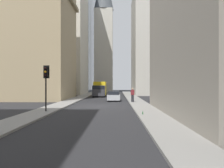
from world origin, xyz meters
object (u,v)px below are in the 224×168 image
pedestrian (133,94)px  discarded_bottle (143,113)px  delivery_truck (100,89)px  traffic_light_foreground (46,77)px  sedan_silver (114,96)px

pedestrian → discarded_bottle: 12.51m
delivery_truck → traffic_light_foreground: (-25.53, 2.79, 1.53)m
sedan_silver → pedestrian: bearing=-149.6°
sedan_silver → pedestrian: size_ratio=2.39×
delivery_truck → pedestrian: bearing=-161.0°
traffic_light_foreground → discarded_bottle: (-2.13, -7.98, -2.75)m
traffic_light_foreground → pedestrian: bearing=-37.8°
sedan_silver → discarded_bottle: sedan_silver is taller
traffic_light_foreground → discarded_bottle: bearing=-104.9°
sedan_silver → traffic_light_foreground: (-14.50, 5.59, 2.33)m
pedestrian → discarded_bottle: (-12.48, 0.04, -0.88)m
traffic_light_foreground → delivery_truck: bearing=-6.2°
delivery_truck → traffic_light_foreground: 25.73m
pedestrian → discarded_bottle: size_ratio=6.67×
delivery_truck → pedestrian: delivery_truck is taller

